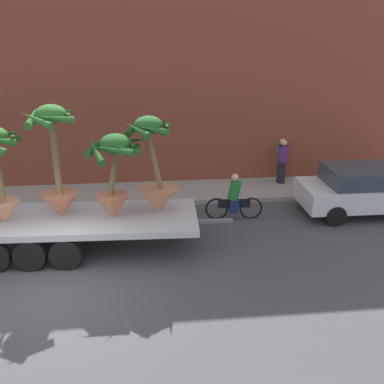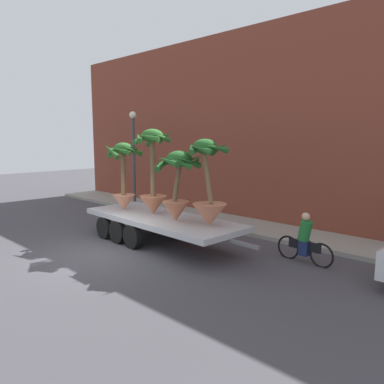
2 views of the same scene
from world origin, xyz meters
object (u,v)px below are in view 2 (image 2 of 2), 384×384
Objects in this scene: potted_palm_front at (208,191)px; potted_palm_extra at (178,183)px; flatbed_trailer at (156,221)px; potted_palm_middle at (124,175)px; cyclist at (305,241)px; street_lamp at (134,147)px; potted_palm_rear at (153,175)px.

potted_palm_front is 1.11m from potted_palm_extra.
potted_palm_front reaches higher than flatbed_trailer.
potted_palm_middle is at bearing -173.74° from flatbed_trailer.
potted_palm_front is 1.16× the size of potted_palm_extra.
cyclist is 10.63m from street_lamp.
potted_palm_front reaches higher than potted_palm_extra.
potted_palm_extra is at bearing 0.58° from potted_palm_middle.
flatbed_trailer is 2.74× the size of potted_palm_front.
potted_palm_middle reaches higher than potted_palm_extra.
potted_palm_rear is 1.41m from potted_palm_middle.
flatbed_trailer is at bearing 6.26° from potted_palm_middle.
street_lamp is (-7.69, 3.09, 1.17)m from potted_palm_front.
potted_palm_middle is 0.52× the size of street_lamp.
potted_palm_rear is (-0.24, 0.08, 1.62)m from flatbed_trailer.
street_lamp reaches higher than potted_palm_rear.
cyclist is at bearing 18.47° from flatbed_trailer.
potted_palm_middle is at bearing -169.34° from potted_palm_rear.
potted_palm_front is (3.93, 0.29, -0.24)m from potted_palm_middle.
street_lamp is at bearing 138.07° from potted_palm_middle.
potted_palm_rear is 1.19× the size of potted_palm_middle.
potted_palm_middle reaches higher than cyclist.
flatbed_trailer is 1.51× the size of street_lamp.
flatbed_trailer is 3.98× the size of cyclist.
potted_palm_middle is 6.87m from cyclist.
potted_palm_middle is 5.14m from street_lamp.
potted_palm_front is (2.31, 0.12, 1.29)m from flatbed_trailer.
potted_palm_extra is 7.50m from street_lamp.
cyclist is at bearing 26.27° from potted_palm_extra.
flatbed_trailer is 2.65m from potted_palm_front.
potted_palm_front is at bearing 14.03° from potted_palm_extra.
cyclist is at bearing 15.51° from potted_palm_middle.
potted_palm_rear is 6.07m from street_lamp.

